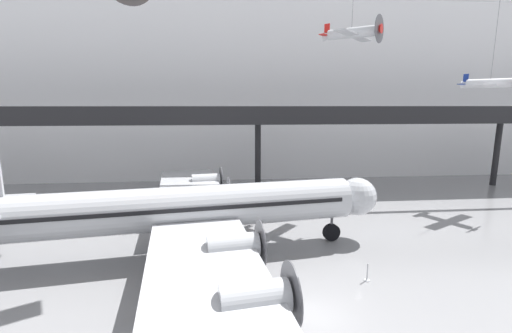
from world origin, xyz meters
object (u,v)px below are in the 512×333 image
at_px(suspended_plane_silver_racer, 352,33).
at_px(stanchion_barrier, 367,275).
at_px(suspended_plane_white_twin, 490,83).
at_px(airliner_silver_main, 182,209).

height_order(suspended_plane_silver_racer, stanchion_barrier, suspended_plane_silver_racer).
distance_m(suspended_plane_silver_racer, stanchion_barrier, 20.99).
height_order(suspended_plane_white_twin, suspended_plane_silver_racer, suspended_plane_silver_racer).
bearing_deg(airliner_silver_main, suspended_plane_white_twin, 9.70).
relative_size(airliner_silver_main, suspended_plane_white_twin, 3.33).
xyz_separation_m(airliner_silver_main, suspended_plane_silver_racer, (14.29, 8.63, 13.12)).
distance_m(airliner_silver_main, suspended_plane_white_twin, 31.02).
xyz_separation_m(suspended_plane_white_twin, suspended_plane_silver_racer, (-14.02, -0.41, 4.24)).
relative_size(suspended_plane_silver_racer, stanchion_barrier, 5.53).
bearing_deg(stanchion_barrier, suspended_plane_white_twin, 38.24).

